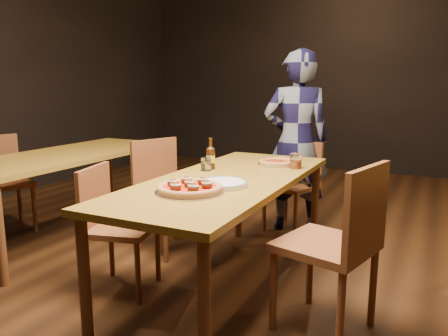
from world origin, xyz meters
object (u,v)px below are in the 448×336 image
at_px(pizza_margherita, 277,162).
at_px(plate_stack, 223,184).
at_px(water_glass, 206,164).
at_px(chair_nbr_left, 4,183).
at_px(pizza_meatball, 190,188).
at_px(chair_main_e, 326,244).
at_px(diner, 296,142).
at_px(chair_end, 291,185).
at_px(chair_main_sw, 170,194).
at_px(table_main, 227,188).
at_px(amber_glass, 296,161).
at_px(table_left, 66,161).
at_px(beer_bottle, 211,158).
at_px(chair_main_nw, 122,227).

xyz_separation_m(pizza_margherita, plate_stack, (-0.05, -0.80, -0.00)).
bearing_deg(water_glass, chair_nbr_left, -179.33).
bearing_deg(pizza_meatball, chair_main_e, 17.73).
height_order(chair_main_e, diner, diner).
bearing_deg(chair_main_e, chair_end, -141.47).
bearing_deg(chair_main_sw, chair_main_e, -93.70).
height_order(chair_end, pizza_meatball, chair_end).
bearing_deg(plate_stack, chair_main_sw, 141.26).
distance_m(table_main, chair_nbr_left, 2.31).
distance_m(chair_nbr_left, water_glass, 2.09).
distance_m(chair_main_e, amber_glass, 0.87).
height_order(table_main, table_left, same).
distance_m(plate_stack, beer_bottle, 0.54).
distance_m(chair_main_sw, water_glass, 0.63).
relative_size(chair_main_e, chair_nbr_left, 1.07).
distance_m(table_left, water_glass, 1.48).
relative_size(plate_stack, amber_glass, 2.69).
relative_size(table_left, water_glass, 22.24).
height_order(table_main, pizza_meatball, pizza_meatball).
bearing_deg(diner, chair_nbr_left, 4.63).
bearing_deg(beer_bottle, pizza_meatball, -71.95).
height_order(chair_main_sw, amber_glass, chair_main_sw).
height_order(plate_stack, beer_bottle, beer_bottle).
bearing_deg(chair_main_sw, plate_stack, -108.34).
bearing_deg(diner, water_glass, 54.07).
height_order(pizza_margherita, beer_bottle, beer_bottle).
height_order(table_left, water_glass, water_glass).
distance_m(chair_nbr_left, pizza_margherita, 2.49).
height_order(table_left, pizza_margherita, pizza_margherita).
bearing_deg(chair_main_e, pizza_margherita, -129.96).
bearing_deg(chair_main_e, table_main, -92.84).
bearing_deg(chair_main_sw, diner, -16.73).
bearing_deg(chair_nbr_left, water_glass, -69.44).
height_order(table_main, chair_end, chair_end).
xyz_separation_m(chair_main_sw, amber_glass, (1.01, 0.09, 0.33)).
xyz_separation_m(chair_main_sw, chair_main_e, (1.40, -0.62, 0.02)).
relative_size(chair_nbr_left, pizza_meatball, 2.39).
height_order(chair_nbr_left, water_glass, chair_nbr_left).
bearing_deg(chair_main_nw, chair_nbr_left, 61.35).
xyz_separation_m(chair_main_e, chair_end, (-0.67, 1.52, -0.06)).
height_order(chair_main_e, pizza_meatball, chair_main_e).
bearing_deg(amber_glass, diner, 106.61).
bearing_deg(plate_stack, pizza_meatball, -113.84).
distance_m(chair_main_nw, plate_stack, 0.76).
bearing_deg(beer_bottle, chair_main_e, -24.86).
height_order(chair_main_nw, beer_bottle, beer_bottle).
relative_size(chair_main_sw, water_glass, 10.41).
distance_m(table_main, pizza_margherita, 0.59).
bearing_deg(water_glass, chair_end, 77.55).
height_order(pizza_meatball, pizza_margherita, pizza_meatball).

